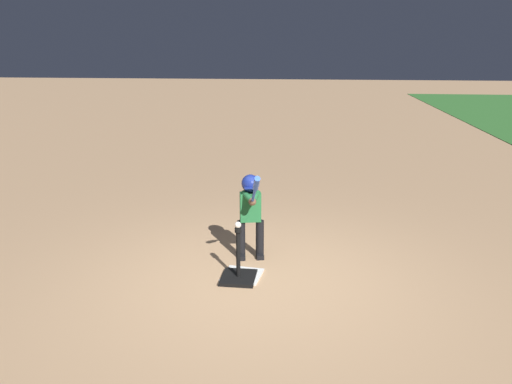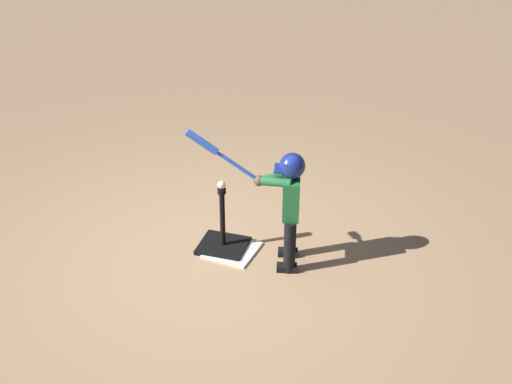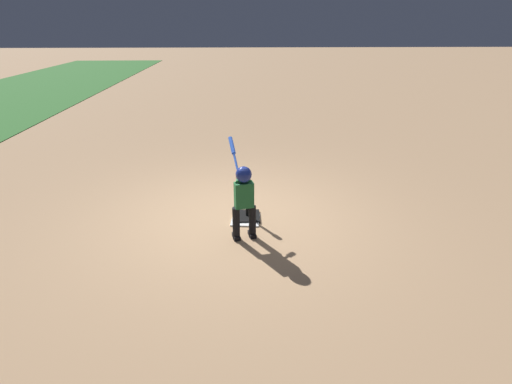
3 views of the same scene
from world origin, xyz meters
The scene contains 5 objects.
ground_plane centered at (0.00, 0.00, 0.00)m, with size 90.00×90.00×0.00m, color tan.
home_plate centered at (-0.15, -0.23, 0.01)m, with size 0.44×0.44×0.02m, color white.
batting_tee centered at (-0.05, -0.26, 0.08)m, with size 0.44×0.39×0.63m.
batter_child centered at (-0.67, -0.20, 0.70)m, with size 0.99×0.41×1.29m.
baseball centered at (-0.05, -0.26, 0.67)m, with size 0.07×0.07×0.07m, color white.
Camera 1 is at (5.19, 0.62, 2.55)m, focal length 35.00 mm.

